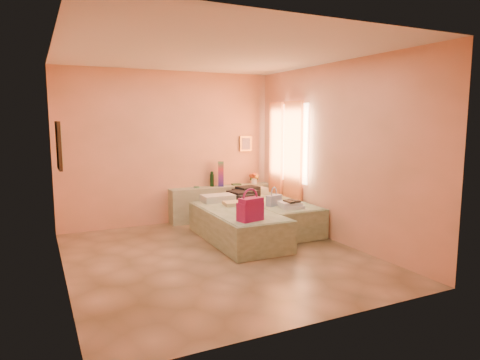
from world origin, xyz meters
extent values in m
plane|color=tan|center=(0.00, 0.00, 0.00)|extent=(4.50, 4.50, 0.00)
cube|color=#FFAB88|center=(0.00, 2.25, 1.40)|extent=(4.00, 0.02, 2.80)
cube|color=#FFAB88|center=(-2.00, 0.00, 1.40)|extent=(0.02, 4.50, 2.80)
cube|color=#FFAB88|center=(2.00, 0.00, 1.40)|extent=(0.02, 4.50, 2.80)
cube|color=silver|center=(0.00, 0.00, 2.80)|extent=(4.00, 4.50, 0.02)
cube|color=#FBCC9C|center=(1.98, 1.25, 1.50)|extent=(0.02, 1.10, 1.40)
cube|color=orange|center=(1.94, 1.10, 1.15)|extent=(0.05, 0.55, 2.20)
cube|color=orange|center=(1.94, 1.70, 1.15)|extent=(0.05, 0.45, 2.20)
cube|color=#322616|center=(-1.97, 0.40, 1.60)|extent=(0.04, 0.50, 0.60)
cube|color=#BF8F3F|center=(1.55, 2.22, 1.45)|extent=(0.25, 0.04, 0.30)
cube|color=#A3B090|center=(0.98, 2.10, 0.33)|extent=(2.05, 0.30, 0.65)
cube|color=#A2B995|center=(0.60, 0.61, 0.25)|extent=(0.93, 2.01, 0.50)
cube|color=#A2B995|center=(1.50, 1.05, 0.25)|extent=(0.93, 2.01, 0.50)
cylinder|color=#153A1C|center=(0.80, 2.15, 0.79)|extent=(0.08, 0.08, 0.27)
cube|color=#9C1355|center=(0.96, 2.10, 0.89)|extent=(0.14, 0.14, 0.48)
cylinder|color=#45805F|center=(0.47, 2.12, 0.66)|extent=(0.13, 0.13, 0.03)
cube|color=#294D32|center=(1.29, 2.11, 0.66)|extent=(0.18, 0.14, 0.03)
cube|color=white|center=(1.68, 2.09, 0.78)|extent=(0.21, 0.21, 0.27)
cube|color=#9C1355|center=(0.46, -0.12, 0.67)|extent=(0.39, 0.28, 0.33)
cube|color=tan|center=(0.73, 0.98, 0.53)|extent=(0.40, 0.33, 0.06)
cube|color=black|center=(1.22, 1.56, 0.58)|extent=(0.68, 0.68, 0.17)
cube|color=#3C5290|center=(1.30, 0.67, 0.59)|extent=(0.30, 0.20, 0.18)
cube|color=silver|center=(1.46, 0.38, 0.55)|extent=(0.39, 0.35, 0.10)
cube|color=black|center=(1.46, 0.37, 0.61)|extent=(0.19, 0.25, 0.03)
camera|label=1|loc=(-2.26, -5.38, 1.91)|focal=32.00mm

